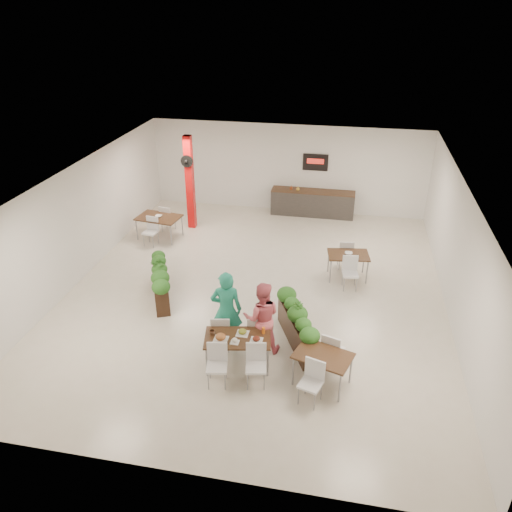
# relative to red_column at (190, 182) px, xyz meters

# --- Properties ---
(ground) EXTENTS (12.00, 12.00, 0.00)m
(ground) POSITION_rel_red_column_xyz_m (3.00, -3.79, -1.64)
(ground) COLOR beige
(ground) RESTS_ON ground
(room_shell) EXTENTS (10.10, 12.10, 3.22)m
(room_shell) POSITION_rel_red_column_xyz_m (3.00, -3.79, 0.36)
(room_shell) COLOR white
(room_shell) RESTS_ON ground
(red_column) EXTENTS (0.40, 0.41, 3.20)m
(red_column) POSITION_rel_red_column_xyz_m (0.00, 0.00, 0.00)
(red_column) COLOR red
(red_column) RESTS_ON ground
(service_counter) EXTENTS (3.00, 0.64, 2.20)m
(service_counter) POSITION_rel_red_column_xyz_m (4.00, 1.86, -1.15)
(service_counter) COLOR #2F2C2A
(service_counter) RESTS_ON ground
(main_table) EXTENTS (1.52, 1.81, 0.92)m
(main_table) POSITION_rel_red_column_xyz_m (3.21, -6.90, -1.01)
(main_table) COLOR #331F11
(main_table) RESTS_ON ground
(diner_man) EXTENTS (0.77, 0.58, 1.92)m
(diner_man) POSITION_rel_red_column_xyz_m (2.82, -6.24, -0.68)
(diner_man) COLOR #23997A
(diner_man) RESTS_ON ground
(diner_woman) EXTENTS (0.95, 0.80, 1.73)m
(diner_woman) POSITION_rel_red_column_xyz_m (3.62, -6.24, -0.78)
(diner_woman) COLOR #EB6877
(diner_woman) RESTS_ON ground
(planter_left) EXTENTS (1.13, 2.04, 1.14)m
(planter_left) POSITION_rel_red_column_xyz_m (0.57, -4.51, -1.11)
(planter_left) COLOR black
(planter_left) RESTS_ON ground
(planter_right) EXTENTS (1.14, 1.96, 1.10)m
(planter_right) POSITION_rel_red_column_xyz_m (4.37, -5.85, -1.13)
(planter_right) COLOR black
(planter_right) RESTS_ON ground
(side_table_a) EXTENTS (1.49, 1.66, 0.92)m
(side_table_a) POSITION_rel_red_column_xyz_m (-0.78, -1.06, -1.00)
(side_table_a) COLOR #331F11
(side_table_a) RESTS_ON ground
(side_table_b) EXTENTS (1.24, 1.66, 0.92)m
(side_table_b) POSITION_rel_red_column_xyz_m (5.41, -2.56, -1.02)
(side_table_b) COLOR #331F11
(side_table_b) RESTS_ON ground
(side_table_c) EXTENTS (1.31, 1.67, 0.92)m
(side_table_c) POSITION_rel_red_column_xyz_m (5.05, -7.13, -1.02)
(side_table_c) COLOR #331F11
(side_table_c) RESTS_ON ground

